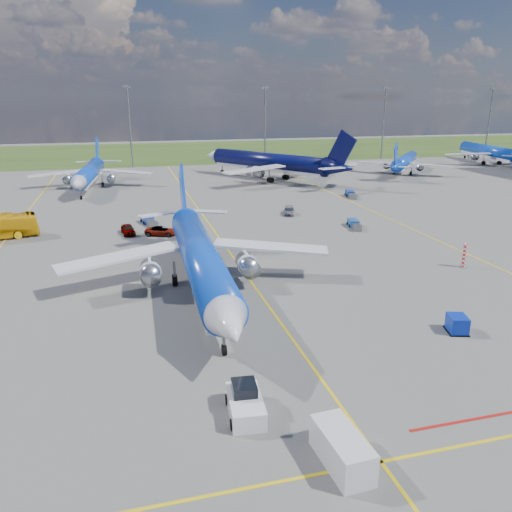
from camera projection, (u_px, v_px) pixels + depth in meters
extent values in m
plane|color=#545451|center=(277.00, 317.00, 46.55)|extent=(400.00, 400.00, 0.00)
cube|color=#2D4719|center=(158.00, 152.00, 184.63)|extent=(400.00, 80.00, 0.01)
cube|color=yellow|center=(217.00, 235.00, 74.16)|extent=(0.25, 160.00, 0.02)
cube|color=yellow|center=(381.00, 462.00, 28.14)|extent=(60.00, 0.25, 0.02)
cube|color=yellow|center=(12.00, 232.00, 76.04)|extent=(0.25, 120.00, 0.02)
cube|color=yellow|center=(369.00, 210.00, 90.70)|extent=(0.25, 120.00, 0.02)
cube|color=#A5140F|center=(479.00, 418.00, 31.93)|extent=(10.00, 0.25, 0.02)
cylinder|color=slate|center=(130.00, 129.00, 142.01)|extent=(0.50, 0.50, 22.00)
cube|color=slate|center=(127.00, 87.00, 138.57)|extent=(2.20, 0.50, 0.80)
cylinder|color=slate|center=(265.00, 126.00, 151.78)|extent=(0.50, 0.50, 22.00)
cube|color=slate|center=(265.00, 87.00, 148.34)|extent=(2.20, 0.50, 0.80)
cylinder|color=slate|center=(384.00, 125.00, 161.55)|extent=(0.50, 0.50, 22.00)
cube|color=slate|center=(386.00, 88.00, 158.10)|extent=(2.20, 0.50, 0.80)
cylinder|color=slate|center=(489.00, 123.00, 171.32)|extent=(0.50, 0.50, 22.00)
cube|color=slate|center=(493.00, 88.00, 167.87)|extent=(2.20, 0.50, 0.80)
cylinder|color=red|center=(464.00, 255.00, 59.81)|extent=(0.50, 0.50, 3.00)
cube|color=silver|center=(246.00, 406.00, 32.15)|extent=(2.52, 4.28, 1.27)
cube|color=black|center=(244.00, 389.00, 32.43)|extent=(1.72, 1.90, 0.88)
cube|color=slate|center=(240.00, 386.00, 34.56)|extent=(0.46, 2.36, 0.20)
cube|color=#0B269F|center=(457.00, 324.00, 43.49)|extent=(1.96, 2.22, 1.50)
cube|color=silver|center=(342.00, 449.00, 27.69)|extent=(2.24, 4.59, 1.97)
imported|color=#999999|center=(128.00, 229.00, 74.50)|extent=(2.31, 4.52, 1.47)
imported|color=#999999|center=(161.00, 231.00, 73.86)|extent=(5.29, 3.82, 1.34)
imported|color=#999999|center=(289.00, 211.00, 87.00)|extent=(3.10, 4.71, 1.27)
cube|color=#184892|center=(353.00, 223.00, 79.14)|extent=(1.93, 2.84, 1.10)
cube|color=slate|center=(357.00, 228.00, 76.70)|extent=(1.61, 2.21, 0.90)
cube|color=#1C3EA9|center=(147.00, 219.00, 81.22)|extent=(2.10, 3.12, 1.21)
cube|color=slate|center=(152.00, 224.00, 78.82)|extent=(1.75, 2.43, 0.99)
cube|color=navy|center=(350.00, 193.00, 103.05)|extent=(2.08, 3.05, 1.18)
cube|color=slate|center=(353.00, 196.00, 100.43)|extent=(1.73, 2.38, 0.97)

